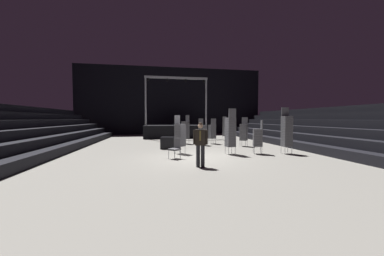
# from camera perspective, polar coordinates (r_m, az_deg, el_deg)

# --- Properties ---
(ground_plane) EXTENTS (22.00, 30.00, 0.10)m
(ground_plane) POSITION_cam_1_polar(r_m,az_deg,el_deg) (10.15, 0.69, -8.29)
(ground_plane) COLOR gray
(arena_end_wall) EXTENTS (22.00, 0.30, 8.00)m
(arena_end_wall) POSITION_cam_1_polar(r_m,az_deg,el_deg) (24.96, -5.50, 7.48)
(arena_end_wall) COLOR black
(arena_end_wall) RESTS_ON ground_plane
(bleacher_bank_left) EXTENTS (4.50, 24.00, 2.70)m
(bleacher_bank_left) POSITION_cam_1_polar(r_m,az_deg,el_deg) (12.88, -42.35, -0.39)
(bleacher_bank_left) COLOR black
(bleacher_bank_left) RESTS_ON ground_plane
(bleacher_bank_right) EXTENTS (4.50, 24.00, 2.70)m
(bleacher_bank_right) POSITION_cam_1_polar(r_m,az_deg,el_deg) (15.10, 34.65, 0.17)
(bleacher_bank_right) COLOR black
(bleacher_bank_right) RESTS_ON ground_plane
(stage_riser) EXTENTS (6.16, 3.12, 5.76)m
(stage_riser) POSITION_cam_1_polar(r_m,az_deg,el_deg) (20.57, -4.60, -0.70)
(stage_riser) COLOR black
(stage_riser) RESTS_ON ground_plane
(man_with_tie) EXTENTS (0.57, 0.34, 1.73)m
(man_with_tie) POSITION_cam_1_polar(r_m,az_deg,el_deg) (7.89, 2.36, -3.89)
(man_with_tie) COLOR black
(man_with_tie) RESTS_ON ground_plane
(chair_stack_front_left) EXTENTS (0.53, 0.53, 1.88)m
(chair_stack_front_left) POSITION_cam_1_polar(r_m,az_deg,el_deg) (15.36, 5.64, -0.87)
(chair_stack_front_left) COLOR #B2B5BA
(chair_stack_front_left) RESTS_ON ground_plane
(chair_stack_front_right) EXTENTS (0.61, 0.61, 1.88)m
(chair_stack_front_right) POSITION_cam_1_polar(r_m,az_deg,el_deg) (14.43, 2.96, -1.09)
(chair_stack_front_right) COLOR #B2B5BA
(chair_stack_front_right) RESTS_ON ground_plane
(chair_stack_mid_left) EXTENTS (0.50, 0.50, 2.39)m
(chair_stack_mid_left) POSITION_cam_1_polar(r_m,az_deg,el_deg) (10.90, 10.62, -0.99)
(chair_stack_mid_left) COLOR #B2B5BA
(chair_stack_mid_left) RESTS_ON ground_plane
(chair_stack_mid_right) EXTENTS (0.55, 0.55, 1.79)m
(chair_stack_mid_right) POSITION_cam_1_polar(r_m,az_deg,el_deg) (11.40, 17.84, -2.39)
(chair_stack_mid_right) COLOR #B2B5BA
(chair_stack_mid_right) RESTS_ON ground_plane
(chair_stack_mid_centre) EXTENTS (0.62, 0.62, 1.96)m
(chair_stack_mid_centre) POSITION_cam_1_polar(r_m,az_deg,el_deg) (14.26, 14.19, -1.04)
(chair_stack_mid_centre) COLOR #B2B5BA
(chair_stack_mid_centre) RESTS_ON ground_plane
(chair_stack_rear_left) EXTENTS (0.62, 0.62, 2.05)m
(chair_stack_rear_left) POSITION_cam_1_polar(r_m,az_deg,el_deg) (10.91, -3.38, -1.83)
(chair_stack_rear_left) COLOR #B2B5BA
(chair_stack_rear_left) RESTS_ON ground_plane
(chair_stack_rear_right) EXTENTS (0.46, 0.46, 2.48)m
(chair_stack_rear_right) POSITION_cam_1_polar(r_m,az_deg,el_deg) (11.95, 24.83, -0.67)
(chair_stack_rear_right) COLOR #B2B5BA
(chair_stack_rear_right) RESTS_ON ground_plane
(chair_stack_rear_centre) EXTENTS (0.59, 0.59, 2.05)m
(chair_stack_rear_centre) POSITION_cam_1_polar(r_m,az_deg,el_deg) (17.50, 9.45, -0.20)
(chair_stack_rear_centre) COLOR #B2B5BA
(chair_stack_rear_centre) RESTS_ON ground_plane
(chair_stack_aisle_left) EXTENTS (0.59, 0.59, 2.14)m
(chair_stack_aisle_left) POSITION_cam_1_polar(r_m,az_deg,el_deg) (15.21, -1.83, -0.42)
(chair_stack_aisle_left) COLOR #B2B5BA
(chair_stack_aisle_left) RESTS_ON ground_plane
(equipment_road_case) EXTENTS (1.03, 0.81, 0.74)m
(equipment_road_case) POSITION_cam_1_polar(r_m,az_deg,el_deg) (12.78, -6.56, -4.14)
(equipment_road_case) COLOR black
(equipment_road_case) RESTS_ON ground_plane
(loose_chair_near_man) EXTENTS (0.62, 0.62, 0.95)m
(loose_chair_near_man) POSITION_cam_1_polar(r_m,az_deg,el_deg) (9.65, -4.60, -5.36)
(loose_chair_near_man) COLOR #B2B5BA
(loose_chair_near_man) RESTS_ON ground_plane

